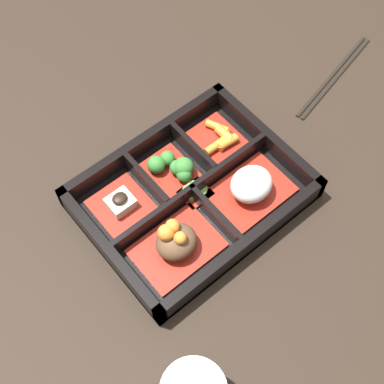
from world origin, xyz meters
name	(u,v)px	position (x,y,z in m)	size (l,w,h in m)	color
ground_plane	(192,200)	(0.00, 0.00, 0.00)	(3.00, 3.00, 0.00)	black
bento_base	(192,198)	(0.00, 0.00, 0.01)	(0.32, 0.24, 0.01)	black
bento_rim	(191,192)	(0.00, 0.00, 0.02)	(0.32, 0.24, 0.04)	black
bowl_rice	(251,186)	(-0.07, 0.05, 0.03)	(0.12, 0.09, 0.05)	maroon
bowl_stew	(176,242)	(0.07, 0.05, 0.03)	(0.12, 0.09, 0.06)	maroon
bowl_carrots	(219,139)	(-0.10, -0.05, 0.02)	(0.07, 0.08, 0.02)	maroon
bowl_greens	(173,168)	(-0.01, -0.05, 0.02)	(0.07, 0.08, 0.04)	maroon
bowl_tofu	(121,204)	(0.09, -0.05, 0.02)	(0.08, 0.08, 0.03)	maroon
bowl_pickles	(194,191)	(-0.01, 0.00, 0.02)	(0.04, 0.04, 0.01)	maroon
chopsticks	(335,76)	(-0.35, -0.03, 0.00)	(0.23, 0.06, 0.01)	black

